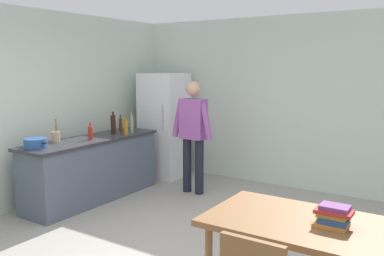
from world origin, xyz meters
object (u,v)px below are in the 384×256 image
bottle_oil_amber (126,127)px  person (193,130)px  utensil_jar (56,136)px  bottle_vinegar_tall (132,124)px  refrigerator (164,125)px  bottle_beer_brown (121,124)px  dining_table (299,229)px  bottle_wine_dark (113,124)px  cooking_pot (35,143)px  bottle_sauce_red (90,133)px  book_stack (333,216)px

bottle_oil_amber → person: bearing=35.0°
utensil_jar → bottle_vinegar_tall: bearing=71.6°
refrigerator → bottle_beer_brown: bearing=-104.7°
utensil_jar → dining_table: bearing=-10.0°
bottle_wine_dark → cooking_pot: bearing=-92.2°
bottle_sauce_red → book_stack: bottle_sauce_red is taller
cooking_pot → bottle_oil_amber: bearing=77.1°
bottle_beer_brown → bottle_oil_amber: (0.36, -0.27, 0.01)m
dining_table → bottle_beer_brown: (-3.53, 1.84, 0.33)m
utensil_jar → bottle_beer_brown: bearing=86.7°
bottle_wine_dark → bottle_sauce_red: (0.07, -0.54, -0.05)m
dining_table → bottle_beer_brown: bearing=152.4°
refrigerator → book_stack: (3.55, -2.68, -0.08)m
refrigerator → bottle_wine_dark: (-0.13, -1.13, 0.15)m
refrigerator → bottle_beer_brown: 0.89m
dining_table → cooking_pot: (-3.48, 0.22, 0.29)m
bottle_vinegar_tall → bottle_oil_amber: bottle_vinegar_tall is taller
book_stack → refrigerator: bearing=142.9°
bottle_beer_brown → book_stack: (3.77, -1.82, -0.18)m
refrigerator → utensil_jar: bearing=-98.2°
refrigerator → cooking_pot: bearing=-94.1°
bottle_vinegar_tall → bottle_sauce_red: bearing=-100.2°
bottle_beer_brown → book_stack: bottle_beer_brown is taller
refrigerator → book_stack: 4.45m
bottle_vinegar_tall → book_stack: bearing=-26.6°
bottle_wine_dark → book_stack: size_ratio=1.28×
cooking_pot → bottle_sauce_red: size_ratio=1.67×
bottle_wine_dark → bottle_beer_brown: 0.29m
bottle_sauce_red → dining_table: bearing=-17.1°
bottle_vinegar_tall → bottle_oil_amber: bearing=-74.7°
person → utensil_jar: size_ratio=5.31×
cooking_pot → refrigerator: bearing=85.9°
bottle_vinegar_tall → dining_table: bearing=-28.7°
bottle_vinegar_tall → person: bearing=23.9°
bottle_beer_brown → bottle_oil_amber: bottle_oil_amber is taller
utensil_jar → bottle_vinegar_tall: 1.19m
utensil_jar → bottle_oil_amber: (0.43, 0.94, 0.04)m
dining_table → bottle_vinegar_tall: (-3.22, 1.76, 0.36)m
person → utensil_jar: person is taller
dining_table → bottle_vinegar_tall: 3.69m
bottle_oil_amber → dining_table: bearing=-26.4°
bottle_vinegar_tall → book_stack: size_ratio=1.21×
bottle_oil_amber → book_stack: bearing=-24.4°
person → bottle_oil_amber: (-0.82, -0.57, 0.04)m
person → dining_table: bearing=-42.4°
bottle_sauce_red → book_stack: size_ratio=0.90×
dining_table → utensil_jar: 3.66m
bottle_sauce_red → refrigerator: bearing=88.2°
bottle_wine_dark → bottle_sauce_red: size_ratio=1.42×
bottle_wine_dark → bottle_sauce_red: 0.55m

